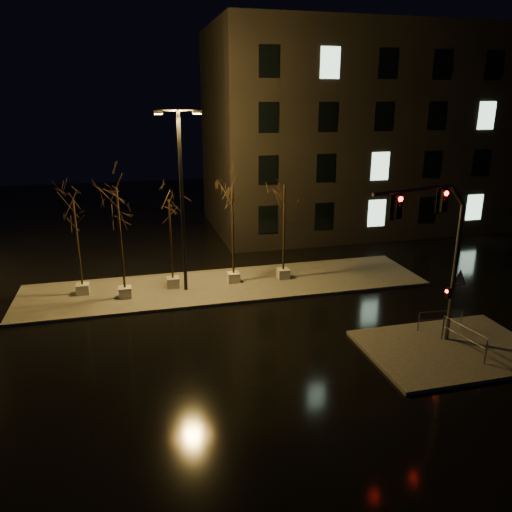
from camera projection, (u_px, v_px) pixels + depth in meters
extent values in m
plane|color=black|center=(253.00, 334.00, 22.05)|extent=(90.00, 90.00, 0.00)
cube|color=#4D4A45|center=(227.00, 285.00, 27.57)|extent=(22.00, 5.00, 0.15)
cube|color=#4D4A45|center=(450.00, 349.00, 20.56)|extent=(7.00, 5.00, 0.15)
cube|color=black|center=(369.00, 131.00, 39.71)|extent=(25.00, 12.00, 15.00)
cube|color=beige|center=(83.00, 289.00, 26.12)|extent=(0.65, 0.65, 0.55)
cylinder|color=black|center=(78.00, 243.00, 25.37)|extent=(0.11, 0.11, 4.42)
cube|color=beige|center=(125.00, 292.00, 25.69)|extent=(0.65, 0.65, 0.55)
cylinder|color=black|center=(121.00, 239.00, 24.83)|extent=(0.11, 0.11, 5.15)
cube|color=beige|center=(173.00, 282.00, 27.05)|extent=(0.65, 0.65, 0.55)
cylinder|color=black|center=(171.00, 239.00, 26.32)|extent=(0.11, 0.11, 4.28)
cube|color=beige|center=(234.00, 277.00, 27.81)|extent=(0.65, 0.65, 0.55)
cylinder|color=black|center=(233.00, 232.00, 27.02)|extent=(0.11, 0.11, 4.73)
cube|color=beige|center=(283.00, 273.00, 28.42)|extent=(0.65, 0.65, 0.55)
cylinder|color=black|center=(284.00, 228.00, 27.61)|extent=(0.11, 0.11, 4.81)
cylinder|color=#54565B|center=(454.00, 275.00, 20.44)|extent=(0.17, 0.17, 5.82)
cylinder|color=#54565B|center=(414.00, 190.00, 18.04)|extent=(3.79, 1.11, 0.14)
cube|color=black|center=(443.00, 200.00, 18.94)|extent=(0.34, 0.28, 0.87)
cube|color=black|center=(397.00, 207.00, 17.87)|extent=(0.34, 0.28, 0.87)
cube|color=black|center=(448.00, 293.00, 20.58)|extent=(0.25, 0.22, 0.44)
cone|color=red|center=(459.00, 280.00, 20.62)|extent=(0.98, 0.28, 1.01)
sphere|color=#FF0C07|center=(465.00, 190.00, 19.39)|extent=(0.17, 0.17, 0.17)
cylinder|color=black|center=(182.00, 205.00, 25.41)|extent=(0.19, 0.19, 9.27)
cylinder|color=black|center=(178.00, 110.00, 24.01)|extent=(2.04, 0.22, 0.09)
cube|color=#FF9832|center=(158.00, 113.00, 23.88)|extent=(0.48, 0.29, 0.19)
cube|color=#FF9832|center=(197.00, 113.00, 24.22)|extent=(0.48, 0.29, 0.19)
cylinder|color=#54565B|center=(418.00, 322.00, 21.89)|extent=(0.05, 0.05, 0.83)
cylinder|color=#54565B|center=(461.00, 319.00, 22.21)|extent=(0.05, 0.05, 0.83)
cylinder|color=#54565B|center=(441.00, 311.00, 21.91)|extent=(2.03, 0.21, 0.04)
cylinder|color=#54565B|center=(440.00, 319.00, 22.02)|extent=(2.03, 0.21, 0.04)
cylinder|color=#54565B|center=(486.00, 352.00, 19.15)|extent=(0.06, 0.06, 1.02)
cylinder|color=#54565B|center=(443.00, 328.00, 21.12)|extent=(0.06, 0.06, 1.02)
cylinder|color=#54565B|center=(465.00, 327.00, 19.97)|extent=(0.42, 2.23, 0.05)
cylinder|color=#54565B|center=(464.00, 337.00, 20.10)|extent=(0.42, 2.23, 0.05)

